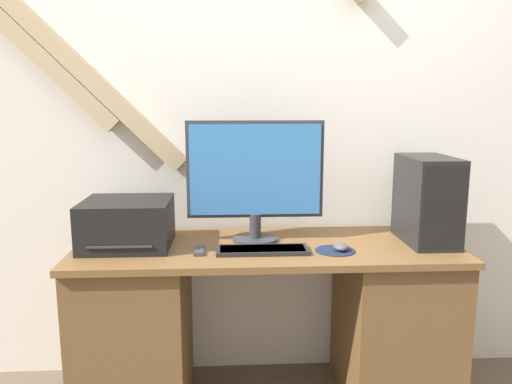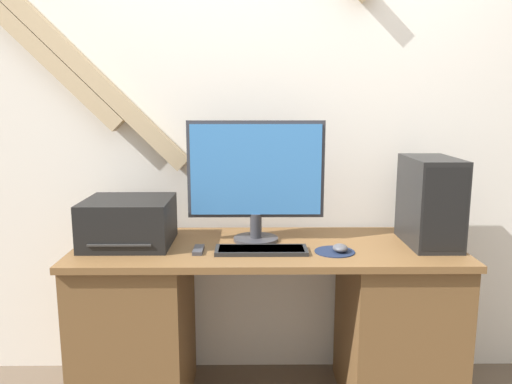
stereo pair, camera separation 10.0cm
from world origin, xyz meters
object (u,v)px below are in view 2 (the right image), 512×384
at_px(keyboard, 261,250).
at_px(remote_control, 198,250).
at_px(computer_tower, 430,201).
at_px(printer, 129,222).
at_px(monitor, 256,175).
at_px(mouse, 340,248).

xyz_separation_m(keyboard, remote_control, (-0.27, 0.01, -0.00)).
xyz_separation_m(computer_tower, printer, (-1.37, 0.01, -0.09)).
distance_m(monitor, printer, 0.62).
height_order(computer_tower, printer, computer_tower).
bearing_deg(computer_tower, mouse, -163.14).
bearing_deg(mouse, monitor, 151.87).
bearing_deg(mouse, printer, 171.58).
height_order(monitor, mouse, monitor).
bearing_deg(remote_control, computer_tower, 5.98).
bearing_deg(computer_tower, monitor, 175.26).
distance_m(mouse, printer, 0.96).
height_order(keyboard, computer_tower, computer_tower).
bearing_deg(computer_tower, keyboard, -171.11).
relative_size(keyboard, computer_tower, 1.00).
relative_size(mouse, remote_control, 0.65).
height_order(monitor, printer, monitor).
distance_m(monitor, mouse, 0.50).
xyz_separation_m(monitor, keyboard, (0.02, -0.19, -0.30)).
relative_size(monitor, remote_control, 5.08).
xyz_separation_m(mouse, printer, (-0.94, 0.14, 0.08)).
xyz_separation_m(mouse, remote_control, (-0.61, 0.02, -0.01)).
bearing_deg(remote_control, mouse, -1.84).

